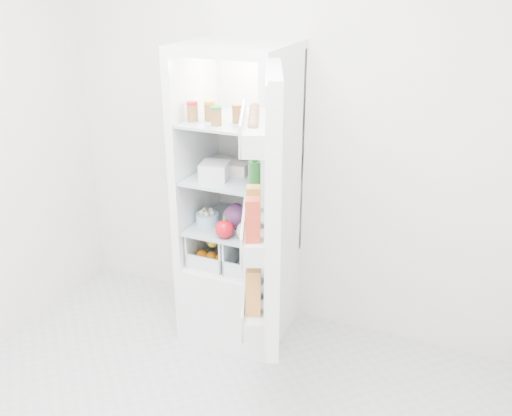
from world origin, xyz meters
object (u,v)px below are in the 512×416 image
at_px(red_cabbage, 236,216).
at_px(mushroom_bowl, 207,219).
at_px(fridge_door, 267,216).
at_px(refrigerator, 242,232).

height_order(red_cabbage, mushroom_bowl, red_cabbage).
bearing_deg(fridge_door, refrigerator, 11.75).
distance_m(refrigerator, red_cabbage, 0.20).
distance_m(red_cabbage, fridge_door, 0.69).
bearing_deg(refrigerator, fridge_door, -56.06).
relative_size(mushroom_bowl, fridge_door, 0.11).
relative_size(refrigerator, red_cabbage, 12.10).
height_order(refrigerator, fridge_door, refrigerator).
distance_m(refrigerator, fridge_door, 0.86).
relative_size(red_cabbage, mushroom_bowl, 1.08).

